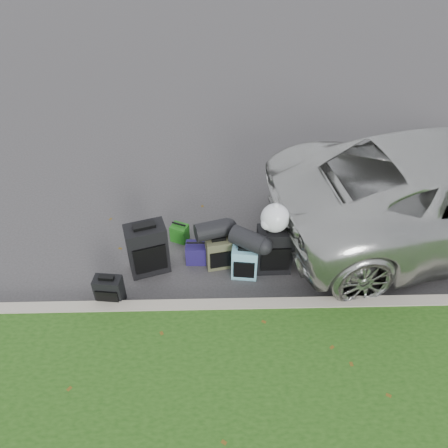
{
  "coord_description": "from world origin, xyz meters",
  "views": [
    {
      "loc": [
        -0.22,
        -4.83,
        4.78
      ],
      "look_at": [
        -0.1,
        0.2,
        0.55
      ],
      "focal_mm": 35.0,
      "sensor_mm": 36.0,
      "label": 1
    }
  ],
  "objects_px": {
    "suitcase_teal": "(245,263)",
    "suitcase_large_black_right": "(274,250)",
    "suitcase_large_black_left": "(148,249)",
    "tote_navy": "(196,253)",
    "tote_green": "(180,233)",
    "suitcase_olive": "(219,253)",
    "suitcase_small_black": "(109,291)"
  },
  "relations": [
    {
      "from": "suitcase_teal",
      "to": "tote_navy",
      "type": "bearing_deg",
      "value": 162.22
    },
    {
      "from": "suitcase_large_black_right",
      "to": "tote_green",
      "type": "relative_size",
      "value": 2.64
    },
    {
      "from": "suitcase_large_black_right",
      "to": "tote_navy",
      "type": "bearing_deg",
      "value": 169.73
    },
    {
      "from": "tote_green",
      "to": "suitcase_large_black_left",
      "type": "bearing_deg",
      "value": -99.19
    },
    {
      "from": "tote_navy",
      "to": "tote_green",
      "type": "bearing_deg",
      "value": 121.61
    },
    {
      "from": "suitcase_small_black",
      "to": "tote_navy",
      "type": "xyz_separation_m",
      "value": [
        1.17,
        0.79,
        -0.07
      ]
    },
    {
      "from": "suitcase_large_black_right",
      "to": "tote_green",
      "type": "height_order",
      "value": "suitcase_large_black_right"
    },
    {
      "from": "suitcase_small_black",
      "to": "suitcase_large_black_right",
      "type": "height_order",
      "value": "suitcase_large_black_right"
    },
    {
      "from": "tote_navy",
      "to": "suitcase_small_black",
      "type": "bearing_deg",
      "value": -144.04
    },
    {
      "from": "tote_green",
      "to": "tote_navy",
      "type": "distance_m",
      "value": 0.57
    },
    {
      "from": "suitcase_large_black_left",
      "to": "tote_navy",
      "type": "bearing_deg",
      "value": -4.75
    },
    {
      "from": "suitcase_teal",
      "to": "tote_navy",
      "type": "xyz_separation_m",
      "value": [
        -0.72,
        0.33,
        -0.1
      ]
    },
    {
      "from": "suitcase_teal",
      "to": "suitcase_large_black_right",
      "type": "xyz_separation_m",
      "value": [
        0.44,
        0.14,
        0.12
      ]
    },
    {
      "from": "tote_navy",
      "to": "suitcase_large_black_left",
      "type": "bearing_deg",
      "value": -165.4
    },
    {
      "from": "tote_green",
      "to": "suitcase_small_black",
      "type": "bearing_deg",
      "value": -101.3
    },
    {
      "from": "suitcase_olive",
      "to": "suitcase_large_black_right",
      "type": "height_order",
      "value": "suitcase_large_black_right"
    },
    {
      "from": "suitcase_large_black_right",
      "to": "tote_green",
      "type": "bearing_deg",
      "value": 153.67
    },
    {
      "from": "suitcase_teal",
      "to": "suitcase_large_black_left",
      "type": "bearing_deg",
      "value": -180.0
    },
    {
      "from": "suitcase_large_black_left",
      "to": "tote_navy",
      "type": "relative_size",
      "value": 2.49
    },
    {
      "from": "suitcase_teal",
      "to": "suitcase_large_black_right",
      "type": "distance_m",
      "value": 0.48
    },
    {
      "from": "suitcase_olive",
      "to": "tote_green",
      "type": "xyz_separation_m",
      "value": [
        -0.62,
        0.59,
        -0.11
      ]
    },
    {
      "from": "suitcase_large_black_left",
      "to": "tote_green",
      "type": "distance_m",
      "value": 0.82
    },
    {
      "from": "suitcase_small_black",
      "to": "tote_navy",
      "type": "bearing_deg",
      "value": 40.65
    },
    {
      "from": "suitcase_teal",
      "to": "suitcase_large_black_right",
      "type": "bearing_deg",
      "value": 24.45
    },
    {
      "from": "suitcase_small_black",
      "to": "suitcase_teal",
      "type": "bearing_deg",
      "value": 20.34
    },
    {
      "from": "tote_navy",
      "to": "suitcase_large_black_right",
      "type": "bearing_deg",
      "value": -7.49
    },
    {
      "from": "suitcase_large_black_left",
      "to": "suitcase_large_black_right",
      "type": "bearing_deg",
      "value": -18.51
    },
    {
      "from": "suitcase_large_black_left",
      "to": "suitcase_large_black_right",
      "type": "xyz_separation_m",
      "value": [
        1.85,
        -0.03,
        -0.03
      ]
    },
    {
      "from": "suitcase_olive",
      "to": "suitcase_large_black_right",
      "type": "bearing_deg",
      "value": -16.84
    },
    {
      "from": "suitcase_olive",
      "to": "tote_navy",
      "type": "height_order",
      "value": "suitcase_olive"
    },
    {
      "from": "suitcase_olive",
      "to": "suitcase_large_black_right",
      "type": "distance_m",
      "value": 0.83
    },
    {
      "from": "suitcase_olive",
      "to": "suitcase_large_black_right",
      "type": "relative_size",
      "value": 0.68
    }
  ]
}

